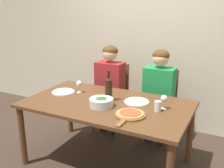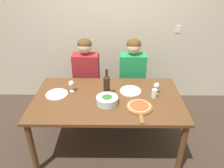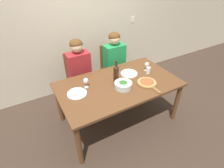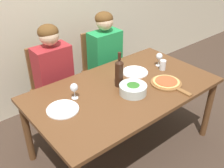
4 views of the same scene
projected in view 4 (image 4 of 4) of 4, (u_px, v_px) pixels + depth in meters
name	position (u px, v px, depth m)	size (l,w,h in m)	color
ground_plane	(122.00, 145.00, 2.87)	(40.00, 40.00, 0.00)	#3D2D23
dining_table	(124.00, 95.00, 2.52)	(1.79, 1.02, 0.74)	brown
chair_left	(51.00, 85.00, 2.96)	(0.42, 0.42, 0.96)	brown
chair_right	(101.00, 67.00, 3.35)	(0.42, 0.42, 0.96)	brown
person_woman	(54.00, 70.00, 2.77)	(0.47, 0.51, 1.24)	#28282D
person_man	(106.00, 53.00, 3.15)	(0.47, 0.51, 1.24)	#28282D
wine_bottle	(119.00, 72.00, 2.45)	(0.08, 0.08, 0.35)	black
broccoli_bowl	(133.00, 89.00, 2.38)	(0.25, 0.25, 0.10)	silver
dinner_plate_left	(63.00, 109.00, 2.18)	(0.27, 0.27, 0.02)	white
dinner_plate_right	(135.00, 72.00, 2.74)	(0.27, 0.27, 0.02)	white
pizza_on_board	(167.00, 83.00, 2.53)	(0.30, 0.44, 0.04)	brown
wine_glass_left	(74.00, 88.00, 2.28)	(0.07, 0.07, 0.15)	silver
wine_glass_right	(159.00, 57.00, 2.83)	(0.07, 0.07, 0.15)	silver
water_tumbler	(163.00, 65.00, 2.77)	(0.07, 0.07, 0.11)	silver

